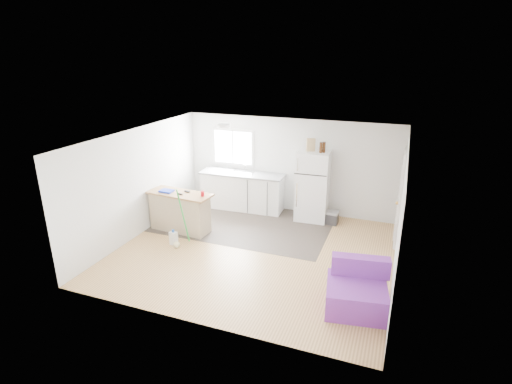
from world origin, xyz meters
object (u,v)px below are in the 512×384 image
kitchen_cabinets (243,190)px  bottle_right (324,147)px  cooler (330,217)px  bottle_left (321,148)px  mop (178,237)px  blue_tray (167,191)px  cardboard_box (311,145)px  peninsula (180,211)px  red_cup (203,194)px  cleaner_jug (174,238)px  purple_seat (357,292)px  refrigerator (313,186)px

kitchen_cabinets → bottle_right: 2.49m
cooler → bottle_left: bearing=177.8°
bottle_left → mop: bearing=-135.4°
blue_tray → cardboard_box: bearing=31.2°
peninsula → red_cup: 0.80m
bottle_left → blue_tray: bearing=-152.1°
peninsula → mop: (0.41, -0.78, -0.24)m
cleaner_jug → bottle_right: size_ratio=1.38×
red_cup → blue_tray: (-0.91, -0.02, -0.04)m
cleaner_jug → bottle_right: bottle_right is taller
kitchen_cabinets → cooler: size_ratio=5.12×
kitchen_cabinets → bottle_left: bearing=-6.3°
cooler → blue_tray: size_ratio=1.44×
kitchen_cabinets → peninsula: bearing=-117.1°
red_cup → cardboard_box: 2.78m
cleaner_jug → mop: (0.17, -0.08, 0.08)m
cooler → purple_seat: bearing=-68.2°
cleaner_jug → red_cup: bearing=64.6°
mop → bottle_right: (2.51, 2.47, 1.61)m
refrigerator → cardboard_box: size_ratio=5.73×
purple_seat → red_cup: (-3.59, 1.58, 0.70)m
cardboard_box → bottle_left: 0.27m
purple_seat → red_cup: bearing=147.3°
kitchen_cabinets → peninsula: size_ratio=1.43×
mop → bottle_left: (2.45, 2.42, 1.61)m
bottle_right → cleaner_jug: bearing=-138.3°
blue_tray → bottle_left: size_ratio=1.20×
peninsula → mop: mop is taller
red_cup → blue_tray: size_ratio=0.40×
kitchen_cabinets → blue_tray: size_ratio=7.37×
cooler → red_cup: (-2.56, -1.62, 0.82)m
kitchen_cabinets → red_cup: size_ratio=18.42×
peninsula → cardboard_box: size_ratio=5.15×
blue_tray → red_cup: bearing=1.3°
kitchen_cabinets → mop: 2.61m
cooler → mop: mop is taller
mop → bottle_right: size_ratio=5.39×
bottle_right → refrigerator: bearing=166.6°
cooler → red_cup: bearing=-143.8°
purple_seat → kitchen_cabinets: bearing=126.1°
refrigerator → cleaner_jug: (-2.45, -2.44, -0.71)m
cooler → blue_tray: 3.91m
bottle_right → purple_seat: bearing=-68.6°
cooler → cardboard_box: cardboard_box is taller
peninsula → cooler: peninsula is taller
blue_tray → kitchen_cabinets: bearing=58.3°
cardboard_box → peninsula: bearing=-146.5°
cleaner_jug → cardboard_box: cardboard_box is taller
blue_tray → bottle_right: 3.76m
mop → blue_tray: 1.25m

